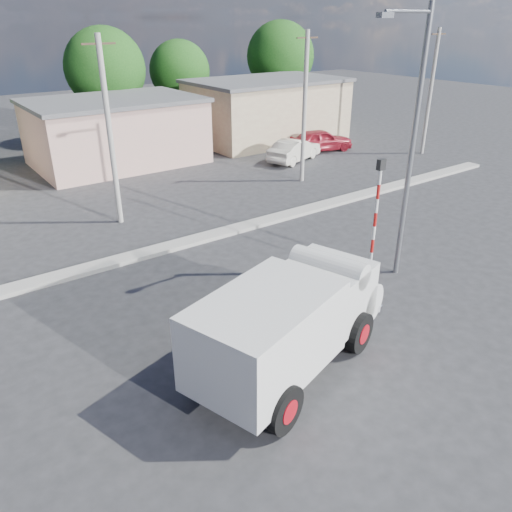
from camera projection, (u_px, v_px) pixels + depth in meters
ground_plane at (334, 324)px, 15.37m from camera, size 120.00×120.00×0.00m
median at (202, 238)px, 21.17m from camera, size 40.00×0.80×0.16m
truck at (293, 318)px, 12.96m from camera, size 6.84×4.13×2.66m
bicycle at (300, 293)px, 16.10m from camera, size 1.96×1.31×0.98m
cyclist at (301, 282)px, 15.93m from camera, size 0.65×0.77×1.79m
car_cream at (294, 150)px, 32.55m from camera, size 4.65×2.88×1.45m
car_red at (321, 140)px, 35.06m from camera, size 4.76×2.91×1.51m
traffic_pole at (376, 210)px, 17.04m from camera, size 0.28×0.18×4.36m
streetlight at (410, 139)px, 16.29m from camera, size 2.34×0.22×9.00m
building_row at (102, 131)px, 31.09m from camera, size 37.80×7.30×4.44m
tree_row at (100, 72)px, 35.97m from camera, size 43.62×7.43×8.42m
utility_poles at (214, 120)px, 24.09m from camera, size 35.40×0.24×8.00m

